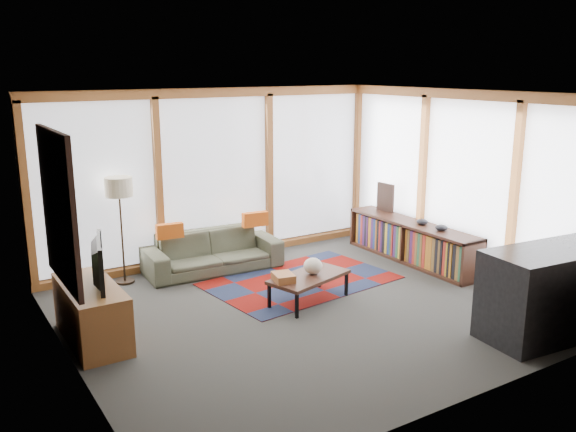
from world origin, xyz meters
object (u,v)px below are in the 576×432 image
tv_console (92,313)px  floor_lamp (122,231)px  bookshelf (411,242)px  sofa (213,251)px  bar_counter (551,292)px  coffee_table (309,289)px  television (92,263)px

tv_console → floor_lamp: bearing=62.3°
bookshelf → tv_console: bearing=-177.1°
sofa → bar_counter: 4.54m
tv_console → bar_counter: bar_counter is taller
sofa → bar_counter: (2.21, -3.96, 0.21)m
bookshelf → coffee_table: bearing=-166.3°
coffee_table → television: television is taller
bookshelf → bar_counter: (-0.54, -2.75, 0.19)m
sofa → coffee_table: (0.50, -1.76, -0.11)m
tv_console → coffee_table: bearing=-6.7°
coffee_table → tv_console: size_ratio=0.83×
coffee_table → tv_console: (-2.61, 0.31, 0.14)m
bookshelf → television: 4.86m
sofa → coffee_table: 1.83m
sofa → television: 2.60m
bookshelf → television: (-4.82, -0.25, 0.58)m
television → sofa: bearing=-40.3°
coffee_table → television: (-2.57, 0.30, 0.71)m
television → bar_counter: size_ratio=0.56×
bar_counter → floor_lamp: bearing=135.3°
tv_console → bar_counter: 5.00m
coffee_table → bar_counter: 2.81m
television → bar_counter: 4.97m
floor_lamp → television: size_ratio=1.69×
bookshelf → sofa: bearing=156.2°
bar_counter → coffee_table: bearing=133.2°
coffee_table → bar_counter: bearing=-52.2°
floor_lamp → bar_counter: size_ratio=0.95×
floor_lamp → television: floor_lamp is taller
tv_console → television: size_ratio=1.46×
sofa → television: television is taller
sofa → television: size_ratio=2.25×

